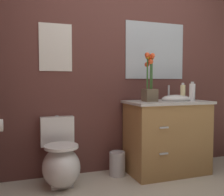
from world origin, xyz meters
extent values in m
cube|color=brown|center=(0.20, 1.57, 1.25)|extent=(4.64, 0.05, 2.50)
ellipsoid|color=white|center=(-0.84, 1.22, 0.20)|extent=(0.38, 0.48, 0.40)
cube|color=white|center=(-0.84, 1.27, 0.09)|extent=(0.22, 0.26, 0.18)
cube|color=white|center=(-0.84, 1.51, 0.52)|extent=(0.36, 0.13, 0.32)
cylinder|color=white|center=(-0.84, 1.20, 0.42)|extent=(0.34, 0.34, 0.03)
cylinder|color=#B7B7BC|center=(-0.84, 1.51, 0.68)|extent=(0.04, 0.04, 0.02)
cube|color=#9E7242|center=(0.39, 1.24, 0.41)|extent=(0.90, 0.52, 0.81)
cube|color=#BCB7B2|center=(0.39, 1.24, 0.83)|extent=(0.94, 0.56, 0.03)
ellipsoid|color=white|center=(0.51, 1.24, 0.86)|extent=(0.36, 0.26, 0.10)
cylinder|color=#B7B7BC|center=(0.51, 1.40, 0.93)|extent=(0.02, 0.02, 0.18)
cube|color=#B7B7BC|center=(0.19, 0.97, 0.58)|extent=(0.10, 0.02, 0.02)
cube|color=#B7B7BC|center=(0.19, 0.97, 0.31)|extent=(0.10, 0.02, 0.02)
cube|color=brown|center=(0.15, 1.21, 0.91)|extent=(0.14, 0.14, 0.14)
cylinder|color=#386B2D|center=(0.17, 1.21, 1.16)|extent=(0.01, 0.01, 0.35)
sphere|color=#EA4C23|center=(0.17, 1.21, 1.33)|extent=(0.06, 0.06, 0.06)
cylinder|color=#386B2D|center=(0.16, 1.22, 1.14)|extent=(0.01, 0.01, 0.31)
sphere|color=orange|center=(0.16, 1.22, 1.29)|extent=(0.06, 0.06, 0.06)
cylinder|color=#386B2D|center=(0.13, 1.25, 1.12)|extent=(0.01, 0.01, 0.27)
sphere|color=#EA4C23|center=(0.13, 1.25, 1.26)|extent=(0.06, 0.06, 0.06)
cylinder|color=#386B2D|center=(0.13, 1.22, 1.16)|extent=(0.01, 0.01, 0.36)
sphere|color=orange|center=(0.13, 1.22, 1.34)|extent=(0.06, 0.06, 0.06)
cylinder|color=#386B2D|center=(0.10, 1.20, 1.17)|extent=(0.01, 0.01, 0.38)
sphere|color=#EA4C23|center=(0.10, 1.20, 1.36)|extent=(0.06, 0.06, 0.06)
cylinder|color=#386B2D|center=(0.15, 1.19, 1.13)|extent=(0.01, 0.01, 0.30)
sphere|color=#EA4C23|center=(0.15, 1.19, 1.28)|extent=(0.06, 0.06, 0.06)
cylinder|color=#386B2D|center=(0.16, 1.19, 1.17)|extent=(0.01, 0.01, 0.37)
sphere|color=#EA4C23|center=(0.16, 1.19, 1.35)|extent=(0.06, 0.06, 0.06)
cylinder|color=white|center=(0.68, 1.17, 0.94)|extent=(0.07, 0.07, 0.20)
cylinder|color=#B7B7BC|center=(0.68, 1.17, 1.05)|extent=(0.04, 0.04, 0.02)
cylinder|color=beige|center=(0.58, 1.20, 0.93)|extent=(0.06, 0.06, 0.19)
cylinder|color=#B7B7BC|center=(0.58, 1.20, 1.04)|extent=(0.03, 0.03, 0.02)
cylinder|color=#B7B7BC|center=(-0.19, 1.33, 0.13)|extent=(0.18, 0.18, 0.26)
torus|color=#B7B7BC|center=(-0.19, 1.33, 0.27)|extent=(0.18, 0.18, 0.01)
cube|color=silver|center=(-0.84, 1.54, 1.44)|extent=(0.36, 0.01, 0.52)
cube|color=#B2BCC6|center=(0.39, 1.54, 1.45)|extent=(0.80, 0.01, 0.70)
camera|label=1|loc=(-1.22, -1.38, 1.05)|focal=41.80mm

